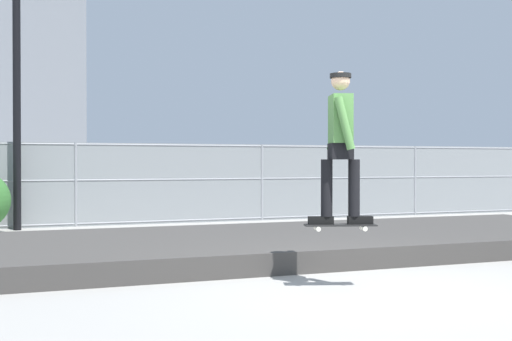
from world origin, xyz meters
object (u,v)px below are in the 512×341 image
object	(u,v)px
skater	(340,138)
parked_car_near	(25,185)
skateboard	(340,225)
street_lamp	(16,29)

from	to	relation	value
skater	parked_car_near	world-z (taller)	skater
skateboard	skater	size ratio (longest dim) A/B	0.48
skateboard	street_lamp	bearing A→B (deg)	111.57
skateboard	street_lamp	world-z (taller)	street_lamp
skateboard	street_lamp	xyz separation A→B (m)	(-3.21, 8.12, 3.47)
skater	parked_car_near	size ratio (longest dim) A/B	0.37
skater	street_lamp	size ratio (longest dim) A/B	0.25
street_lamp	skateboard	bearing A→B (deg)	-68.43
skateboard	skater	xyz separation A→B (m)	(0.00, 0.00, 0.98)
parked_car_near	street_lamp	bearing A→B (deg)	-94.38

